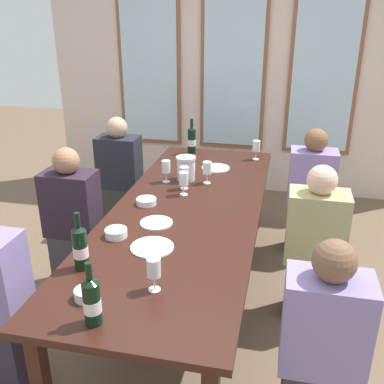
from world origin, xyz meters
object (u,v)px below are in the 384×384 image
at_px(wine_bottle_2, 92,301).
at_px(seated_person_5, 310,196).
at_px(white_plate_0, 216,168).
at_px(white_plate_2, 156,223).
at_px(wine_glass_4, 154,269).
at_px(tasting_bowl_2, 116,233).
at_px(metal_pitcher, 186,168).
at_px(tasting_bowl_1, 187,167).
at_px(tasting_bowl_3, 146,201).
at_px(seated_person_4, 120,179).
at_px(seated_person_1, 314,249).
at_px(seated_person_3, 321,352).
at_px(wine_glass_1, 184,173).
at_px(seated_person_0, 73,224).
at_px(wine_glass_3, 166,168).
at_px(white_plate_1, 152,247).
at_px(wine_bottle_0, 192,140).
at_px(wine_glass_2, 207,169).
at_px(wine_glass_0, 256,146).
at_px(wine_glass_5, 184,180).
at_px(wine_bottle_1, 80,247).
at_px(tasting_bowl_0, 87,294).
at_px(dining_table, 187,216).

distance_m(wine_bottle_2, seated_person_5, 2.39).
distance_m(white_plate_0, white_plate_2, 1.12).
bearing_deg(wine_glass_4, tasting_bowl_2, 129.08).
relative_size(metal_pitcher, tasting_bowl_1, 1.53).
bearing_deg(tasting_bowl_3, seated_person_4, 121.03).
bearing_deg(seated_person_1, seated_person_3, -90.00).
bearing_deg(wine_glass_1, wine_glass_4, -83.01).
relative_size(seated_person_3, seated_person_5, 1.00).
bearing_deg(tasting_bowl_2, seated_person_0, 138.22).
height_order(wine_glass_3, seated_person_5, seated_person_5).
bearing_deg(white_plate_1, wine_bottle_0, 95.24).
xyz_separation_m(tasting_bowl_2, wine_glass_2, (0.37, 0.97, 0.09)).
relative_size(white_plate_1, wine_bottle_0, 0.76).
distance_m(wine_bottle_0, seated_person_1, 1.67).
relative_size(metal_pitcher, seated_person_1, 0.17).
xyz_separation_m(tasting_bowl_2, wine_glass_0, (0.69, 1.64, 0.10)).
distance_m(wine_glass_4, seated_person_0, 1.37).
height_order(white_plate_0, wine_glass_5, wine_glass_5).
relative_size(white_plate_2, wine_glass_5, 1.19).
bearing_deg(white_plate_0, wine_glass_2, -91.61).
relative_size(white_plate_2, tasting_bowl_1, 1.66).
bearing_deg(seated_person_1, wine_bottle_2, -128.44).
xyz_separation_m(wine_bottle_0, wine_glass_4, (0.29, -2.17, -0.01)).
bearing_deg(wine_glass_3, metal_pitcher, 29.58).
bearing_deg(wine_glass_4, wine_bottle_0, 97.74).
relative_size(white_plate_0, wine_glass_1, 1.36).
relative_size(wine_bottle_1, seated_person_0, 0.29).
bearing_deg(tasting_bowl_2, wine_glass_5, 71.00).
distance_m(wine_glass_1, seated_person_1, 1.07).
xyz_separation_m(wine_bottle_1, seated_person_3, (1.22, -0.12, -0.34)).
xyz_separation_m(white_plate_2, seated_person_0, (-0.73, 0.27, -0.22)).
distance_m(metal_pitcher, wine_bottle_0, 0.70).
bearing_deg(tasting_bowl_1, white_plate_2, -88.17).
distance_m(wine_glass_0, seated_person_4, 1.29).
distance_m(wine_bottle_2, seated_person_3, 1.07).
distance_m(tasting_bowl_0, tasting_bowl_1, 1.84).
distance_m(dining_table, wine_glass_3, 0.55).
distance_m(white_plate_1, tasting_bowl_2, 0.26).
bearing_deg(metal_pitcher, tasting_bowl_3, -107.03).
height_order(dining_table, wine_bottle_2, wine_bottle_2).
height_order(white_plate_0, tasting_bowl_0, tasting_bowl_0).
relative_size(metal_pitcher, wine_glass_4, 1.09).
bearing_deg(wine_glass_3, wine_bottle_0, 87.54).
bearing_deg(wine_glass_0, wine_bottle_2, -101.64).
relative_size(wine_glass_3, wine_glass_5, 1.00).
bearing_deg(tasting_bowl_0, wine_bottle_0, 90.16).
bearing_deg(metal_pitcher, seated_person_5, 21.51).
bearing_deg(wine_bottle_2, tasting_bowl_0, 124.13).
bearing_deg(tasting_bowl_3, white_plate_0, 67.41).
bearing_deg(seated_person_5, wine_glass_5, -143.44).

